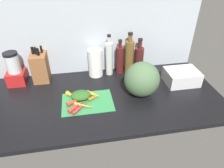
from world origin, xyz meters
TOP-DOWN VIEW (x-y plane):
  - ground_plane at (0.00, 0.00)cm, footprint 170.00×80.00cm
  - wall_back at (0.00, 38.50)cm, footprint 170.00×3.00cm
  - cutting_board at (-10.77, -6.05)cm, footprint 34.64×24.36cm
  - carrot_0 at (-13.85, -1.76)cm, footprint 14.63×5.91cm
  - carrot_1 at (-5.94, -1.10)cm, footprint 10.89×9.68cm
  - carrot_2 at (-17.23, -5.35)cm, footprint 15.80×9.54cm
  - carrot_3 at (-16.57, -13.91)cm, footprint 10.13×9.66cm
  - carrot_4 at (-18.10, -11.28)cm, footprint 12.48×11.56cm
  - carrot_5 at (-14.71, -11.43)cm, footprint 9.78×8.60cm
  - carrot_6 at (-13.14, -11.55)cm, footprint 13.77×8.64cm
  - carrot_7 at (-5.40, -3.10)cm, footprint 10.31×6.87cm
  - carrot_8 at (-21.06, 0.55)cm, footprint 9.23×9.76cm
  - carrot_greens_pile at (-14.90, -2.01)cm, footprint 13.70×10.54cm
  - winter_squash at (27.89, -2.84)cm, footprint 24.72×23.13cm
  - knife_block at (-44.07, 29.63)cm, footprint 11.86×15.25cm
  - blender_appliance at (-62.31, 27.62)cm, footprint 13.38×13.38cm
  - paper_towel_roll at (-1.14, 29.50)cm, footprint 11.46×11.46cm
  - bottle_0 at (10.23, 29.48)cm, footprint 5.84×5.84cm
  - bottle_1 at (19.24, 30.56)cm, footprint 6.87×6.87cm
  - bottle_2 at (26.62, 28.54)cm, footprint 7.15×7.15cm
  - bottle_3 at (35.21, 29.57)cm, footprint 7.50×7.50cm
  - dish_rack at (63.22, 6.39)cm, footprint 24.63×19.18cm

SIDE VIEW (x-z plane):
  - ground_plane at x=0.00cm, z-range -3.00..0.00cm
  - cutting_board at x=-10.77cm, z-range 0.00..0.80cm
  - carrot_3 at x=-16.57cm, z-range 0.80..3.10cm
  - carrot_7 at x=-5.40cm, z-range 0.80..3.10cm
  - carrot_5 at x=-14.71cm, z-range 0.80..3.11cm
  - carrot_6 at x=-13.14cm, z-range 0.80..3.29cm
  - carrot_4 at x=-18.10cm, z-range 0.80..3.72cm
  - carrot_2 at x=-17.23cm, z-range 0.80..3.92cm
  - carrot_8 at x=-21.06cm, z-range 0.80..4.09cm
  - carrot_1 at x=-5.94cm, z-range 0.80..4.23cm
  - carrot_0 at x=-13.85cm, z-range 0.80..4.24cm
  - carrot_greens_pile at x=-14.90cm, z-range 0.80..6.60cm
  - dish_rack at x=63.22cm, z-range 0.00..10.55cm
  - blender_appliance at x=-62.31cm, z-range -1.82..24.22cm
  - paper_towel_roll at x=-1.14cm, z-range 0.00..22.77cm
  - knife_block at x=-44.07cm, z-range -2.48..25.41cm
  - bottle_3 at x=35.21cm, z-range -2.97..26.24cm
  - bottle_1 at x=19.24cm, z-range -2.52..26.48cm
  - winter_squash at x=27.89cm, z-range 0.00..25.14cm
  - bottle_0 at x=10.23cm, z-range -2.45..31.61cm
  - bottle_2 at x=26.62cm, z-range -2.63..32.39cm
  - wall_back at x=0.00cm, z-range 0.00..60.00cm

